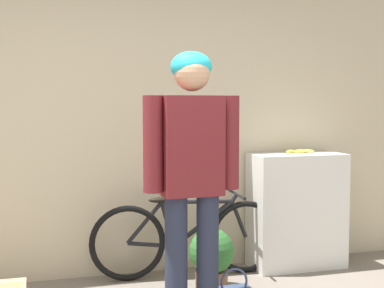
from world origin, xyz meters
TOP-DOWN VIEW (x-y plane):
  - wall_back at (0.00, 2.25)m, footprint 8.00×0.07m
  - side_shelf at (1.56, 2.00)m, footprint 0.83×0.40m
  - person at (0.30, 1.04)m, footprint 0.64×0.26m
  - bicycle at (0.54, 1.99)m, footprint 1.64×0.46m
  - banana at (1.59, 2.04)m, footprint 0.29×0.08m
  - potted_plant at (0.63, 1.63)m, footprint 0.36×0.36m

SIDE VIEW (x-z plane):
  - potted_plant at x=0.63m, z-range 0.02..0.51m
  - bicycle at x=0.54m, z-range -0.01..0.69m
  - side_shelf at x=1.56m, z-range 0.00..1.02m
  - banana at x=1.59m, z-range 1.02..1.05m
  - person at x=0.30m, z-range 0.17..1.97m
  - wall_back at x=0.00m, z-range 0.00..2.60m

